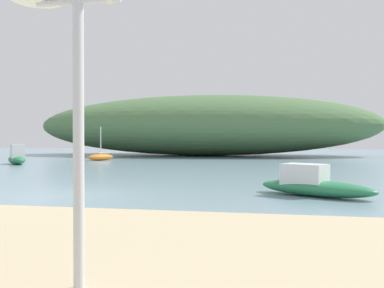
{
  "coord_description": "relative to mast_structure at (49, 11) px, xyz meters",
  "views": [
    {
      "loc": [
        6.34,
        -12.81,
        1.83
      ],
      "look_at": [
        2.57,
        6.45,
        1.56
      ],
      "focal_mm": 39.99,
      "sensor_mm": 36.0,
      "label": 1
    }
  ],
  "objects": [
    {
      "name": "motorboat_outer_mooring",
      "position": [
        3.58,
        9.69,
        -2.85
      ],
      "size": [
        3.85,
        2.83,
        1.0
      ],
      "color": "#287A4C",
      "rests_on": "ground"
    },
    {
      "name": "motorboat_by_sandbar",
      "position": [
        -15.32,
        22.62,
        -2.72
      ],
      "size": [
        2.74,
        2.83,
        1.39
      ],
      "color": "#287A4C",
      "rests_on": "ground"
    },
    {
      "name": "mast_structure",
      "position": [
        0.0,
        0.0,
        0.0
      ],
      "size": [
        1.38,
        0.56,
        3.61
      ],
      "color": "silver",
      "rests_on": "beach_sand"
    },
    {
      "name": "ground_plane",
      "position": [
        -3.92,
        8.53,
        -3.21
      ],
      "size": [
        120.0,
        120.0,
        0.0
      ],
      "primitive_type": "plane",
      "color": "#7A99A8"
    },
    {
      "name": "sailboat_far_right",
      "position": [
        -11.66,
        28.63,
        -2.93
      ],
      "size": [
        1.91,
        2.57,
        2.76
      ],
      "color": "orange",
      "rests_on": "ground"
    },
    {
      "name": "distant_hill",
      "position": [
        -5.09,
        40.28,
        -0.06
      ],
      "size": [
        36.34,
        13.73,
        6.31
      ],
      "primitive_type": "ellipsoid",
      "color": "#517547",
      "rests_on": "ground"
    }
  ]
}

